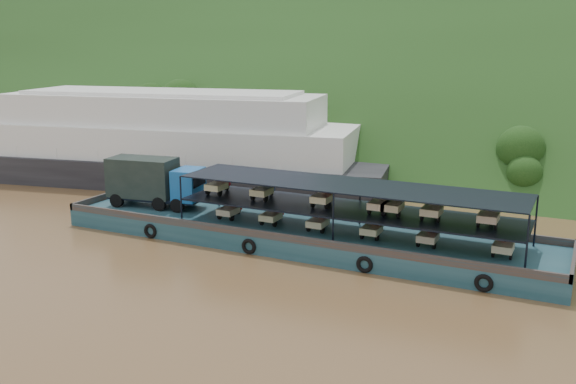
% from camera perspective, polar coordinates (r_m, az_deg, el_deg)
% --- Properties ---
extents(ground, '(160.00, 160.00, 0.00)m').
position_cam_1_polar(ground, '(43.14, 0.66, -5.24)').
color(ground, brown).
rests_on(ground, ground).
extents(hillside, '(140.00, 39.60, 39.60)m').
position_cam_1_polar(hillside, '(76.30, 12.23, 2.69)').
color(hillside, '#1E3915').
rests_on(hillside, ground).
extents(cargo_barge, '(35.00, 7.18, 4.95)m').
position_cam_1_polar(cargo_barge, '(44.88, -0.64, -2.83)').
color(cargo_barge, '#123942').
rests_on(cargo_barge, ground).
extents(passenger_ferry, '(45.54, 19.01, 8.96)m').
position_cam_1_polar(passenger_ferry, '(64.65, -10.94, 4.35)').
color(passenger_ferry, black).
rests_on(passenger_ferry, ground).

